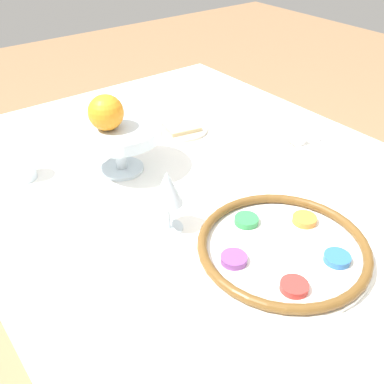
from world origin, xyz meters
name	(u,v)px	position (x,y,z in m)	size (l,w,h in m)	color
ground_plane	(221,371)	(0.00, 0.00, 0.00)	(8.00, 8.00, 0.00)	#99704C
dining_table	(226,296)	(0.00, 0.00, 0.36)	(1.58, 1.04, 0.72)	white
seder_plate	(283,247)	(-0.22, 0.06, 0.73)	(0.35, 0.35, 0.03)	white
wine_glass	(167,190)	(-0.02, 0.20, 0.82)	(0.07, 0.07, 0.15)	silver
fruit_stand	(118,134)	(0.26, 0.16, 0.82)	(0.22, 0.22, 0.13)	silver
orange_fruit	(106,112)	(0.26, 0.19, 0.89)	(0.09, 0.09, 0.09)	orange
bread_plate	(181,128)	(0.35, -0.10, 0.73)	(0.16, 0.16, 0.02)	beige
napkin_roll	(285,128)	(0.14, -0.33, 0.74)	(0.16, 0.09, 0.05)	white
cup_near	(21,166)	(0.37, 0.38, 0.76)	(0.07, 0.07, 0.07)	silver
spoon	(297,131)	(0.13, -0.37, 0.72)	(0.17, 0.04, 0.01)	silver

